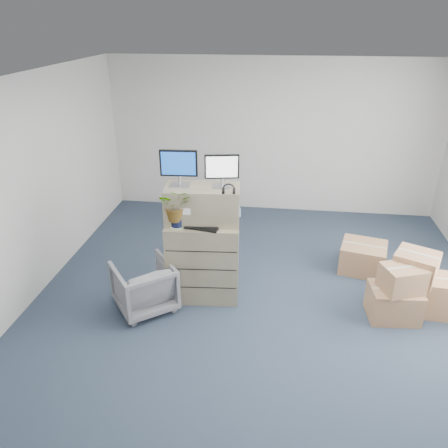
{
  "coord_description": "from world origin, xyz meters",
  "views": [
    {
      "loc": [
        0.13,
        -4.38,
        3.42
      ],
      "look_at": [
        -0.5,
        0.4,
        1.1
      ],
      "focal_mm": 35.0,
      "sensor_mm": 36.0,
      "label": 1
    }
  ],
  "objects": [
    {
      "name": "ground",
      "position": [
        0.0,
        0.0,
        0.0
      ],
      "size": [
        7.0,
        7.0,
        0.0
      ],
      "primitive_type": "plane",
      "color": "#253143",
      "rests_on": "ground"
    },
    {
      "name": "wall_back",
      "position": [
        0.0,
        3.51,
        1.4
      ],
      "size": [
        6.0,
        0.02,
        2.8
      ],
      "primitive_type": "cube",
      "color": "beige",
      "rests_on": "ground"
    },
    {
      "name": "filing_cabinet_lower",
      "position": [
        -0.78,
        0.46,
        0.53
      ],
      "size": [
        0.96,
        0.63,
        1.07
      ],
      "primitive_type": "cube",
      "rotation": [
        0.0,
        0.0,
        0.08
      ],
      "color": "#82775A",
      "rests_on": "ground"
    },
    {
      "name": "filing_cabinet_upper",
      "position": [
        -0.78,
        0.51,
        1.3
      ],
      "size": [
        0.95,
        0.53,
        0.46
      ],
      "primitive_type": "cube",
      "rotation": [
        0.0,
        0.0,
        0.08
      ],
      "color": "#82775A",
      "rests_on": "filing_cabinet_lower"
    },
    {
      "name": "monitor_left",
      "position": [
        -1.06,
        0.52,
        1.78
      ],
      "size": [
        0.46,
        0.19,
        0.45
      ],
      "rotation": [
        0.0,
        0.0,
        0.07
      ],
      "color": "#99999E",
      "rests_on": "filing_cabinet_upper"
    },
    {
      "name": "monitor_right",
      "position": [
        -0.54,
        0.53,
        1.75
      ],
      "size": [
        0.41,
        0.19,
        0.41
      ],
      "rotation": [
        0.0,
        0.0,
        0.18
      ],
      "color": "#99999E",
      "rests_on": "filing_cabinet_upper"
    },
    {
      "name": "headphones",
      "position": [
        -0.44,
        0.36,
        1.57
      ],
      "size": [
        0.15,
        0.03,
        0.15
      ],
      "primitive_type": "torus",
      "rotation": [
        1.57,
        0.0,
        0.08
      ],
      "color": "black",
      "rests_on": "filing_cabinet_upper"
    },
    {
      "name": "keyboard",
      "position": [
        -0.78,
        0.32,
        1.08
      ],
      "size": [
        0.49,
        0.28,
        0.02
      ],
      "primitive_type": "cube",
      "rotation": [
        0.0,
        0.0,
        -0.19
      ],
      "color": "black",
      "rests_on": "filing_cabinet_lower"
    },
    {
      "name": "mouse",
      "position": [
        -0.43,
        0.39,
        1.09
      ],
      "size": [
        0.11,
        0.09,
        0.03
      ],
      "primitive_type": "ellipsoid",
      "rotation": [
        0.0,
        0.0,
        0.27
      ],
      "color": "silver",
      "rests_on": "filing_cabinet_lower"
    },
    {
      "name": "water_bottle",
      "position": [
        -0.69,
        0.56,
        1.18
      ],
      "size": [
        0.07,
        0.07,
        0.23
      ],
      "primitive_type": "cylinder",
      "color": "gray",
      "rests_on": "filing_cabinet_lower"
    },
    {
      "name": "phone_dock",
      "position": [
        -0.83,
        0.52,
        1.11
      ],
      "size": [
        0.06,
        0.05,
        0.12
      ],
      "rotation": [
        0.0,
        0.0,
        0.08
      ],
      "color": "silver",
      "rests_on": "filing_cabinet_lower"
    },
    {
      "name": "external_drive",
      "position": [
        -0.47,
        0.64,
        1.1
      ],
      "size": [
        0.22,
        0.17,
        0.07
      ],
      "primitive_type": "cube",
      "rotation": [
        0.0,
        0.0,
        -0.01
      ],
      "color": "black",
      "rests_on": "filing_cabinet_lower"
    },
    {
      "name": "tissue_box",
      "position": [
        -0.44,
        0.59,
        1.18
      ],
      "size": [
        0.27,
        0.17,
        0.09
      ],
      "primitive_type": "cube",
      "rotation": [
        0.0,
        0.0,
        0.2
      ],
      "color": "#3D89D1",
      "rests_on": "external_drive"
    },
    {
      "name": "potted_plant",
      "position": [
        -1.07,
        0.31,
        1.3
      ],
      "size": [
        0.39,
        0.43,
        0.41
      ],
      "rotation": [
        0.0,
        0.0,
        0.08
      ],
      "color": "#B1CDA5",
      "rests_on": "filing_cabinet_lower"
    },
    {
      "name": "office_chair",
      "position": [
        -1.47,
        0.07,
        0.35
      ],
      "size": [
        0.93,
        0.92,
        0.7
      ],
      "primitive_type": "imported",
      "rotation": [
        0.0,
        0.0,
        3.79
      ],
      "color": "slate",
      "rests_on": "ground"
    },
    {
      "name": "cardboard_boxes",
      "position": [
        1.8,
        0.63,
        0.3
      ],
      "size": [
        1.57,
        1.72,
        0.8
      ],
      "color": "#A3784F",
      "rests_on": "ground"
    }
  ]
}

